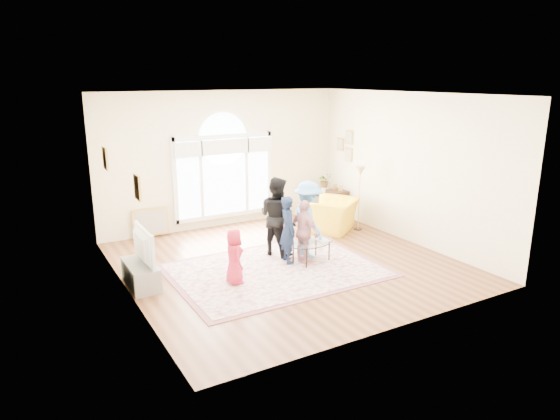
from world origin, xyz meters
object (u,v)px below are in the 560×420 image
coffee_table (311,243)px  area_rug (276,270)px  tv_console (141,275)px  television (139,246)px  armchair (333,215)px

coffee_table → area_rug: bearing=170.1°
area_rug → tv_console: bearing=167.2°
television → armchair: 4.85m
coffee_table → tv_console: bearing=158.5°
tv_console → television: television is taller
coffee_table → armchair: bearing=30.9°
television → coffee_table: bearing=-8.9°
coffee_table → armchair: (1.57, 1.49, -0.03)m
coffee_table → armchair: 2.16m
tv_console → armchair: size_ratio=0.87×
area_rug → tv_console: 2.43m
television → armchair: (4.74, 0.99, -0.35)m
area_rug → television: bearing=167.2°
television → coffee_table: size_ratio=0.96×
tv_console → coffee_table: coffee_table is taller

